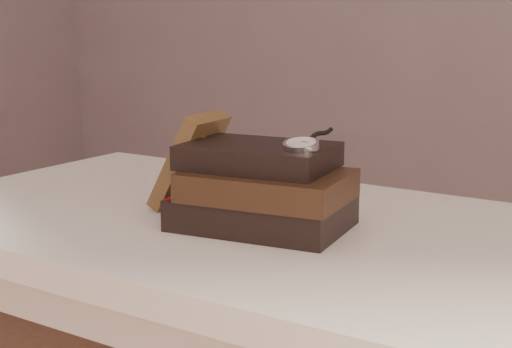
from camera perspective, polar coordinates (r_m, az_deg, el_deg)
The scene contains 5 objects.
table at distance 1.16m, azimuth -2.15°, elevation -7.40°, with size 1.00×0.60×0.75m.
book_stack at distance 1.05m, azimuth 0.52°, elevation -1.17°, with size 0.26×0.19×0.12m.
journal at distance 1.16m, azimuth -5.02°, elevation 1.03°, with size 0.02×0.10×0.16m, color #432E19.
pocket_watch at distance 1.01m, azimuth 3.55°, elevation 2.29°, with size 0.05×0.15×0.02m.
eyeglasses at distance 1.15m, azimuth -1.63°, elevation 0.59°, with size 0.11×0.12×0.05m.
Camera 1 is at (0.63, -0.55, 1.04)m, focal length 53.26 mm.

